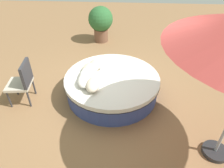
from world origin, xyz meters
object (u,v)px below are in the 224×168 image
object	(u,v)px
throw_pillow_4	(93,84)
planter	(101,21)
throw_pillow_0	(96,64)
throw_pillow_3	(86,80)
patio_chair	(23,80)
throw_pillow_2	(87,74)
throw_pillow_1	(90,69)
round_bed	(112,85)

from	to	relation	value
throw_pillow_4	planter	distance (m)	3.45
throw_pillow_0	throw_pillow_3	world-z (taller)	throw_pillow_3
throw_pillow_3	patio_chair	bearing A→B (deg)	91.96
throw_pillow_0	throw_pillow_2	size ratio (longest dim) A/B	0.77
throw_pillow_0	throw_pillow_4	xyz separation A→B (m)	(-0.84, -0.05, 0.03)
throw_pillow_2	planter	bearing A→B (deg)	0.36
throw_pillow_1	planter	distance (m)	2.80
throw_pillow_1	throw_pillow_3	world-z (taller)	throw_pillow_3
throw_pillow_2	throw_pillow_4	size ratio (longest dim) A/B	1.15
throw_pillow_0	throw_pillow_4	distance (m)	0.84
throw_pillow_1	patio_chair	xyz separation A→B (m)	(-0.52, 1.39, -0.02)
throw_pillow_0	throw_pillow_3	bearing A→B (deg)	168.76
round_bed	patio_chair	distance (m)	1.96
round_bed	throw_pillow_0	world-z (taller)	throw_pillow_0
throw_pillow_3	throw_pillow_2	bearing A→B (deg)	5.11
patio_chair	planter	bearing A→B (deg)	-28.75
throw_pillow_1	patio_chair	bearing A→B (deg)	110.44
throw_pillow_2	throw_pillow_4	world-z (taller)	throw_pillow_4
throw_pillow_4	throw_pillow_3	bearing A→B (deg)	46.65
round_bed	throw_pillow_1	world-z (taller)	throw_pillow_1
throw_pillow_0	planter	size ratio (longest dim) A/B	0.36
throw_pillow_2	throw_pillow_3	distance (m)	0.25
throw_pillow_4	throw_pillow_0	bearing A→B (deg)	3.16
throw_pillow_3	throw_pillow_1	bearing A→B (deg)	-2.43
throw_pillow_1	throw_pillow_4	bearing A→B (deg)	-166.02
throw_pillow_2	throw_pillow_4	distance (m)	0.46
round_bed	throw_pillow_4	xyz separation A→B (m)	(-0.45, 0.36, 0.35)
throw_pillow_1	throw_pillow_3	xyz separation A→B (m)	(-0.47, 0.02, 0.01)
throw_pillow_1	throw_pillow_2	world-z (taller)	throw_pillow_2
throw_pillow_2	throw_pillow_3	world-z (taller)	throw_pillow_3
throw_pillow_3	planter	xyz separation A→B (m)	(3.27, 0.04, 0.11)
round_bed	throw_pillow_4	world-z (taller)	throw_pillow_4
throw_pillow_1	planter	size ratio (longest dim) A/B	0.46
throw_pillow_2	patio_chair	xyz separation A→B (m)	(-0.29, 1.35, -0.02)
throw_pillow_3	round_bed	bearing A→B (deg)	-62.20
throw_pillow_1	throw_pillow_3	distance (m)	0.47
round_bed	throw_pillow_0	bearing A→B (deg)	46.58
throw_pillow_1	patio_chair	world-z (taller)	patio_chair
patio_chair	throw_pillow_3	bearing A→B (deg)	-94.94
round_bed	throw_pillow_0	distance (m)	0.65
throw_pillow_0	planter	world-z (taller)	planter
throw_pillow_2	planter	world-z (taller)	planter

